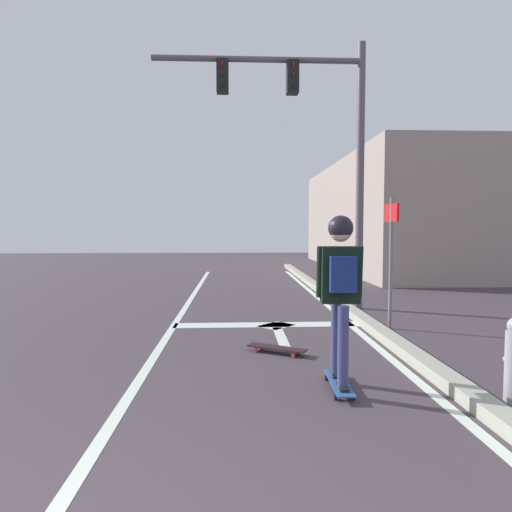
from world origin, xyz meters
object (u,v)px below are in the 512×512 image
object	(u,v)px
traffic_signal_mast	(308,123)
street_sign_post	(391,243)
skater	(340,276)
skateboard	(339,383)
spare_skateboard	(277,348)

from	to	relation	value
traffic_signal_mast	street_sign_post	xyz separation A→B (m)	(1.10, -1.90, -2.40)
skater	traffic_signal_mast	size ratio (longest dim) A/B	0.32
skateboard	street_sign_post	world-z (taller)	street_sign_post
skateboard	traffic_signal_mast	distance (m)	6.02
street_sign_post	skateboard	bearing A→B (deg)	-118.51
skater	spare_skateboard	size ratio (longest dim) A/B	2.15
spare_skateboard	traffic_signal_mast	distance (m)	5.09
skater	street_sign_post	xyz separation A→B (m)	(1.51, 2.80, 0.24)
skateboard	spare_skateboard	bearing A→B (deg)	110.73
skateboard	traffic_signal_mast	xyz separation A→B (m)	(0.41, 4.68, 3.77)
spare_skateboard	traffic_signal_mast	size ratio (longest dim) A/B	0.15
skateboard	skater	distance (m)	1.12
skater	spare_skateboard	world-z (taller)	skater
spare_skateboard	street_sign_post	world-z (taller)	street_sign_post
skateboard	skater	bearing A→B (deg)	-92.42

